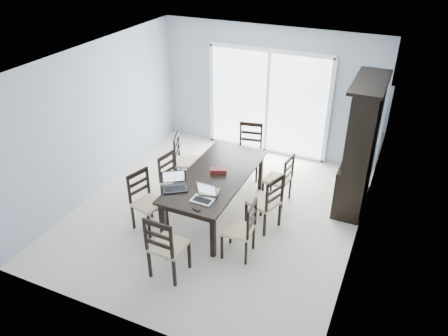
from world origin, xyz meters
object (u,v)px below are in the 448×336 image
Objects in this scene: chair_right_near at (245,224)px; china_hutch at (361,147)px; chair_left_near at (144,195)px; chair_left_far at (183,155)px; chair_right_far at (283,174)px; laptop_dark at (175,186)px; chair_end_far at (250,144)px; chair_right_mid at (269,197)px; laptop_silver at (202,198)px; game_box at (218,170)px; cell_phone at (196,210)px; dining_table at (216,178)px; hot_tub at (255,110)px; chair_left_mid at (172,175)px; chair_end_near at (164,242)px.

china_hutch is at bearing -34.12° from chair_right_near.
chair_left_near is 0.96× the size of chair_left_far.
china_hutch is 1.34m from chair_right_far.
chair_left_far is 2.58× the size of laptop_dark.
laptop_dark is (-0.40, -2.11, 0.19)m from chair_end_far.
chair_right_far is 1.91m from laptop_dark.
laptop_silver is (-0.78, -0.71, 0.21)m from chair_right_mid.
cell_phone is at bearing -81.81° from game_box.
game_box is at bearing 81.50° from dining_table.
china_hutch is 3.56m from chair_left_near.
chair_right_far is (-0.03, 0.80, -0.03)m from chair_right_mid.
laptop_dark is 0.83m from game_box.
chair_end_far is 2.47m from cell_phone.
chair_right_mid is 3.88m from hot_tub.
chair_right_mid is (1.80, 0.72, 0.00)m from chair_left_near.
chair_left_mid is 9.27× the size of cell_phone.
chair_right_far is 2.36× the size of laptop_dark.
laptop_silver is at bearing -46.49° from laptop_dark.
dining_table is 1.19× the size of hot_tub.
chair_right_far is at bearing 40.05° from dining_table.
laptop_silver is 1.25× the size of game_box.
chair_end_near is at bearing -90.02° from game_box.
dining_table is 1.10m from chair_left_far.
china_hutch is at bearing 57.40° from chair_end_near.
cell_phone is at bearing 78.65° from chair_end_near.
dining_table is at bearing -79.96° from hot_tub.
dining_table is at bearing 135.63° from chair_right_far.
chair_left_far is 1.83m from chair_right_far.
chair_right_far is 1.13m from chair_end_far.
chair_left_near is at bearing 85.32° from chair_right_near.
laptop_silver is 0.18× the size of hot_tub.
chair_left_mid is 0.58× the size of hot_tub.
chair_end_near reaches higher than laptop_silver.
chair_end_near is 1.73m from game_box.
chair_left_near is (-0.88, -0.77, -0.09)m from dining_table.
dining_table is at bearing 92.57° from chair_end_near.
chair_end_far reaches higher than chair_end_near.
chair_left_near is 2.33m from chair_right_far.
chair_left_far is 2.93m from hot_tub.
chair_left_mid is 0.99× the size of chair_right_near.
chair_end_near reaches higher than chair_right_far.
chair_right_far is 0.57× the size of hot_tub.
chair_right_near reaches higher than dining_table.
chair_end_near reaches higher than chair_right_near.
laptop_dark is 1.71× the size of game_box.
chair_right_near is (1.74, -1.39, -0.04)m from chair_left_far.
game_box is (0.94, -0.51, 0.17)m from chair_left_far.
chair_right_far is 2.56m from chair_end_near.
laptop_dark is 4.18m from hot_tub.
chair_left_mid is 3.54m from hot_tub.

